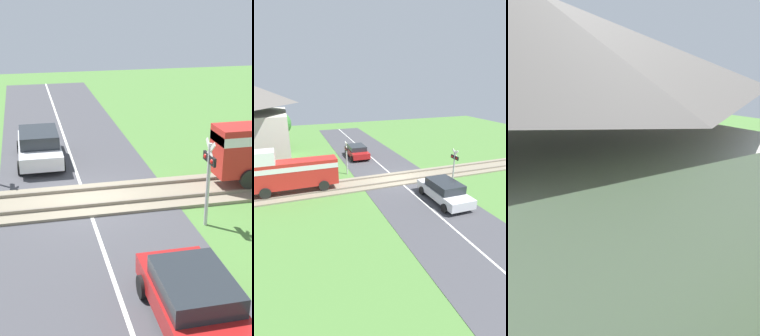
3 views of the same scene
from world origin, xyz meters
TOP-DOWN VIEW (x-y plane):
  - ground_plane at (0.00, 0.00)m, footprint 60.00×60.00m
  - road_surface at (0.00, 0.00)m, footprint 48.00×6.40m
  - track_bed at (0.00, 0.00)m, footprint 2.80×48.00m
  - car_near_crossing at (-4.80, -1.44)m, footprint 4.50×2.00m
  - car_far_side at (7.33, 1.44)m, footprint 3.95×1.94m
  - crossing_signal_east_approach at (2.69, 3.61)m, footprint 0.90×0.18m

SIDE VIEW (x-z plane):
  - ground_plane at x=0.00m, z-range 0.00..0.00m
  - road_surface at x=0.00m, z-range 0.00..0.02m
  - track_bed at x=0.00m, z-range -0.05..0.19m
  - car_far_side at x=7.33m, z-range 0.05..1.38m
  - car_near_crossing at x=-4.80m, z-range 0.04..1.49m
  - crossing_signal_east_approach at x=2.69m, z-range 0.42..3.38m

